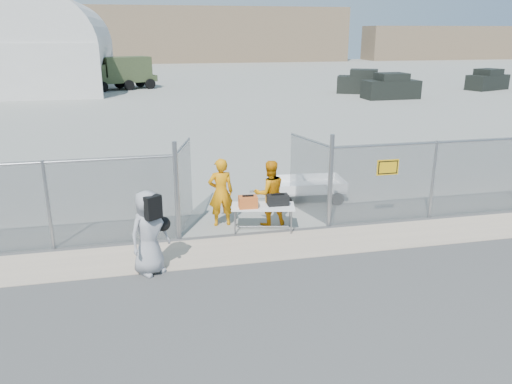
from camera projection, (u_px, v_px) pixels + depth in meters
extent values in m
plane|color=#3D3D3D|center=(275.00, 265.00, 11.20)|extent=(160.00, 160.00, 0.00)
cube|color=gray|center=(171.00, 84.00, 50.25)|extent=(160.00, 80.00, 0.01)
cube|color=#C2AC92|center=(265.00, 247.00, 12.13)|extent=(44.00, 1.60, 0.01)
cube|color=orange|center=(248.00, 202.00, 12.77)|extent=(0.49, 0.34, 0.30)
cube|color=black|center=(278.00, 200.00, 12.98)|extent=(0.56, 0.34, 0.27)
imported|color=orange|center=(221.00, 192.00, 13.24)|extent=(0.69, 0.46, 1.86)
imported|color=orange|center=(270.00, 193.00, 13.30)|extent=(0.92, 0.75, 1.79)
imported|color=#98989E|center=(149.00, 232.00, 10.60)|extent=(1.09, 1.00, 1.86)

